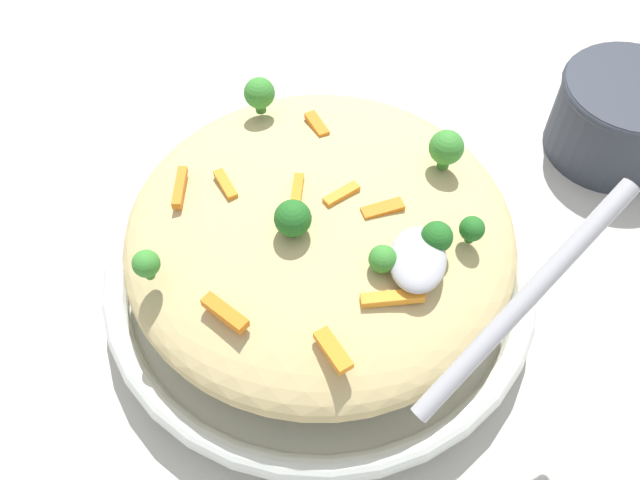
# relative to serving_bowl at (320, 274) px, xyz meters

# --- Properties ---
(ground_plane) EXTENTS (2.40, 2.40, 0.00)m
(ground_plane) POSITION_rel_serving_bowl_xyz_m (0.00, 0.00, -0.03)
(ground_plane) COLOR beige
(serving_bowl) EXTENTS (0.36, 0.36, 0.05)m
(serving_bowl) POSITION_rel_serving_bowl_xyz_m (0.00, 0.00, 0.00)
(serving_bowl) COLOR silver
(serving_bowl) RESTS_ON ground_plane
(pasta_mound) EXTENTS (0.31, 0.31, 0.08)m
(pasta_mound) POSITION_rel_serving_bowl_xyz_m (0.00, 0.00, 0.06)
(pasta_mound) COLOR #D1BA7A
(pasta_mound) RESTS_ON serving_bowl
(carrot_piece_0) EXTENTS (0.03, 0.02, 0.01)m
(carrot_piece_0) POSITION_rel_serving_bowl_xyz_m (0.01, 0.07, 0.10)
(carrot_piece_0) COLOR orange
(carrot_piece_0) RESTS_ON pasta_mound
(carrot_piece_1) EXTENTS (0.02, 0.03, 0.01)m
(carrot_piece_1) POSITION_rel_serving_bowl_xyz_m (0.00, -0.05, 0.10)
(carrot_piece_1) COLOR orange
(carrot_piece_1) RESTS_ON pasta_mound
(carrot_piece_2) EXTENTS (0.04, 0.01, 0.01)m
(carrot_piece_2) POSITION_rel_serving_bowl_xyz_m (0.00, 0.02, 0.10)
(carrot_piece_2) COLOR orange
(carrot_piece_2) RESTS_ON pasta_mound
(carrot_piece_3) EXTENTS (0.04, 0.01, 0.01)m
(carrot_piece_3) POSITION_rel_serving_bowl_xyz_m (-0.00, 0.11, 0.09)
(carrot_piece_3) COLOR orange
(carrot_piece_3) RESTS_ON pasta_mound
(carrot_piece_4) EXTENTS (0.02, 0.04, 0.01)m
(carrot_piece_4) POSITION_rel_serving_bowl_xyz_m (-0.07, -0.06, 0.09)
(carrot_piece_4) COLOR orange
(carrot_piece_4) RESTS_ON pasta_mound
(carrot_piece_5) EXTENTS (0.03, 0.02, 0.01)m
(carrot_piece_5) POSITION_rel_serving_bowl_xyz_m (0.08, 0.02, 0.09)
(carrot_piece_5) COLOR orange
(carrot_piece_5) RESTS_ON pasta_mound
(carrot_piece_6) EXTENTS (0.03, 0.03, 0.01)m
(carrot_piece_6) POSITION_rel_serving_bowl_xyz_m (-0.12, -0.03, 0.09)
(carrot_piece_6) COLOR orange
(carrot_piece_6) RESTS_ON pasta_mound
(carrot_piece_7) EXTENTS (0.03, 0.04, 0.01)m
(carrot_piece_7) POSITION_rel_serving_bowl_xyz_m (-0.10, 0.05, 0.09)
(carrot_piece_7) COLOR orange
(carrot_piece_7) RESTS_ON pasta_mound
(carrot_piece_8) EXTENTS (0.03, 0.03, 0.01)m
(carrot_piece_8) POSITION_rel_serving_bowl_xyz_m (0.01, -0.02, 0.10)
(carrot_piece_8) COLOR orange
(carrot_piece_8) RESTS_ON pasta_mound
(broccoli_floret_0) EXTENTS (0.03, 0.03, 0.03)m
(broccoli_floret_0) POSITION_rel_serving_bowl_xyz_m (-0.03, 0.01, 0.11)
(broccoli_floret_0) COLOR #205B1C
(broccoli_floret_0) RESTS_ON pasta_mound
(broccoli_floret_1) EXTENTS (0.03, 0.03, 0.03)m
(broccoli_floret_1) POSITION_rel_serving_bowl_xyz_m (0.10, 0.07, 0.11)
(broccoli_floret_1) COLOR #377928
(broccoli_floret_1) RESTS_ON pasta_mound
(broccoli_floret_2) EXTENTS (0.03, 0.03, 0.03)m
(broccoli_floret_2) POSITION_rel_serving_bowl_xyz_m (0.06, -0.09, 0.11)
(broccoli_floret_2) COLOR #377928
(broccoli_floret_2) RESTS_ON pasta_mound
(broccoli_floret_3) EXTENTS (0.02, 0.02, 0.02)m
(broccoli_floret_3) POSITION_rel_serving_bowl_xyz_m (-0.05, -0.05, 0.11)
(broccoli_floret_3) COLOR #377928
(broccoli_floret_3) RESTS_ON pasta_mound
(broccoli_floret_4) EXTENTS (0.02, 0.02, 0.02)m
(broccoli_floret_4) POSITION_rel_serving_bowl_xyz_m (-0.01, -0.11, 0.10)
(broccoli_floret_4) COLOR #205B1C
(broccoli_floret_4) RESTS_ON pasta_mound
(broccoli_floret_5) EXTENTS (0.02, 0.02, 0.03)m
(broccoli_floret_5) POSITION_rel_serving_bowl_xyz_m (-0.08, 0.11, 0.11)
(broccoli_floret_5) COLOR #377928
(broccoli_floret_5) RESTS_ON pasta_mound
(broccoli_floret_6) EXTENTS (0.02, 0.02, 0.03)m
(broccoli_floret_6) POSITION_rel_serving_bowl_xyz_m (-0.03, -0.09, 0.11)
(broccoli_floret_6) COLOR #205B1C
(broccoli_floret_6) RESTS_ON pasta_mound
(serving_spoon) EXTENTS (0.15, 0.14, 0.10)m
(serving_spoon) POSITION_rel_serving_bowl_xyz_m (-0.07, -0.10, 0.12)
(serving_spoon) COLOR #B7B7BC
(serving_spoon) RESTS_ON pasta_mound
(companion_bowl) EXTENTS (0.13, 0.13, 0.08)m
(companion_bowl) POSITION_rel_serving_bowl_xyz_m (0.22, -0.27, 0.02)
(companion_bowl) COLOR #333842
(companion_bowl) RESTS_ON ground_plane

